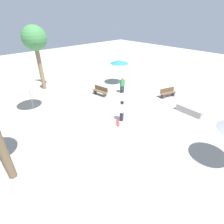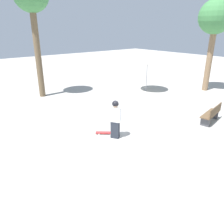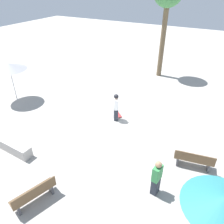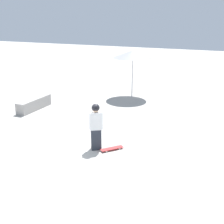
{
  "view_description": "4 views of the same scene",
  "coord_description": "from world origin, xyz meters",
  "px_view_note": "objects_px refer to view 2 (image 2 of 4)",
  "views": [
    {
      "loc": [
        -8.62,
        -8.11,
        7.06
      ],
      "look_at": [
        -1.08,
        0.04,
        0.64
      ],
      "focal_mm": 28.0,
      "sensor_mm": 36.0,
      "label": 1
    },
    {
      "loc": [
        5.55,
        -5.73,
        4.25
      ],
      "look_at": [
        -0.45,
        -0.84,
        1.26
      ],
      "focal_mm": 35.0,
      "sensor_mm": 36.0,
      "label": 2
    },
    {
      "loc": [
        8.59,
        4.23,
        6.9
      ],
      "look_at": [
        -0.26,
        -0.57,
        0.69
      ],
      "focal_mm": 35.0,
      "sensor_mm": 36.0,
      "label": 3
    },
    {
      "loc": [
        -4.8,
        8.23,
        4.5
      ],
      "look_at": [
        -1.1,
        -0.79,
        1.3
      ],
      "focal_mm": 50.0,
      "sensor_mm": 36.0,
      "label": 4
    }
  ],
  "objects_px": {
    "skater_main": "(115,118)",
    "bench_far": "(212,114)",
    "shade_umbrella_cream": "(148,59)",
    "palm_tree_left": "(216,19)",
    "skateboard": "(105,133)"
  },
  "relations": [
    {
      "from": "skateboard",
      "to": "shade_umbrella_cream",
      "type": "distance_m",
      "value": 7.7
    },
    {
      "from": "skateboard",
      "to": "shade_umbrella_cream",
      "type": "bearing_deg",
      "value": -109.71
    },
    {
      "from": "skateboard",
      "to": "palm_tree_left",
      "type": "height_order",
      "value": "palm_tree_left"
    },
    {
      "from": "bench_far",
      "to": "palm_tree_left",
      "type": "distance_m",
      "value": 7.6
    },
    {
      "from": "skater_main",
      "to": "palm_tree_left",
      "type": "xyz_separation_m",
      "value": [
        -1.54,
        9.86,
        3.93
      ]
    },
    {
      "from": "skater_main",
      "to": "skateboard",
      "type": "height_order",
      "value": "skater_main"
    },
    {
      "from": "skater_main",
      "to": "shade_umbrella_cream",
      "type": "xyz_separation_m",
      "value": [
        -4.1,
        6.33,
        1.39
      ]
    },
    {
      "from": "shade_umbrella_cream",
      "to": "palm_tree_left",
      "type": "xyz_separation_m",
      "value": [
        2.55,
        3.53,
        2.54
      ]
    },
    {
      "from": "skater_main",
      "to": "shade_umbrella_cream",
      "type": "bearing_deg",
      "value": -89.45
    },
    {
      "from": "shade_umbrella_cream",
      "to": "palm_tree_left",
      "type": "relative_size",
      "value": 0.4
    },
    {
      "from": "skater_main",
      "to": "bench_far",
      "type": "relative_size",
      "value": 0.97
    },
    {
      "from": "skater_main",
      "to": "skateboard",
      "type": "bearing_deg",
      "value": -18.08
    },
    {
      "from": "skater_main",
      "to": "bench_far",
      "type": "height_order",
      "value": "skater_main"
    },
    {
      "from": "skater_main",
      "to": "palm_tree_left",
      "type": "bearing_deg",
      "value": -113.47
    },
    {
      "from": "bench_far",
      "to": "shade_umbrella_cream",
      "type": "relative_size",
      "value": 0.68
    }
  ]
}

